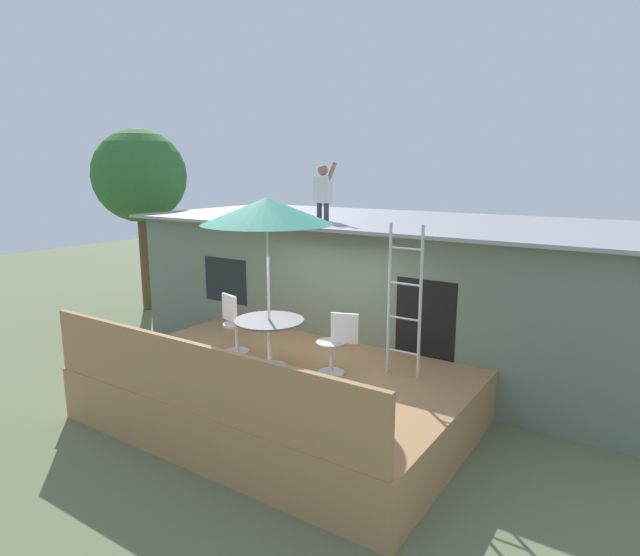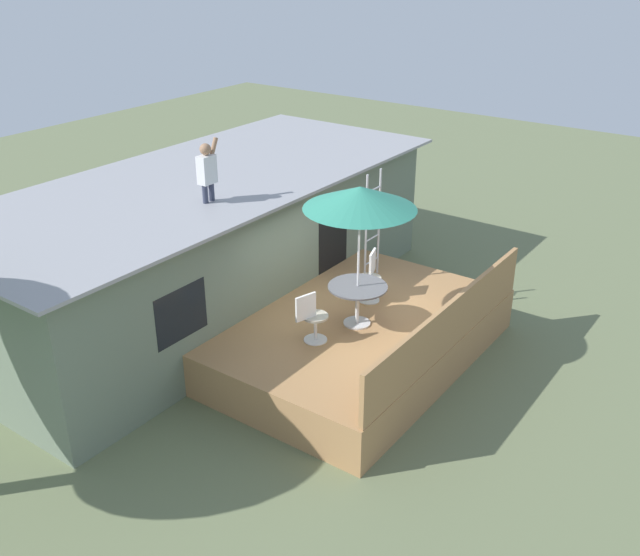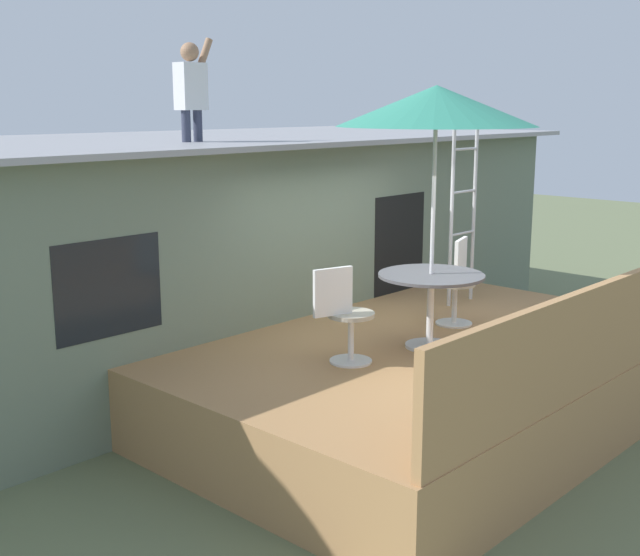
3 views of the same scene
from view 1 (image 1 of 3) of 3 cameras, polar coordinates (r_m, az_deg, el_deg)
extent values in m
plane|color=#66704C|center=(8.51, -3.78, -14.48)|extent=(40.00, 40.00, 0.00)
cube|color=slate|center=(10.99, 7.57, -1.07)|extent=(10.00, 4.00, 2.70)
cube|color=#99999E|center=(10.78, 7.77, 6.11)|extent=(10.50, 4.50, 0.06)
cube|color=black|center=(10.85, -10.01, -0.24)|extent=(1.10, 0.03, 0.90)
cube|color=black|center=(8.69, 11.10, -6.64)|extent=(1.00, 0.03, 2.00)
cube|color=#A87A4C|center=(8.34, -3.82, -12.01)|extent=(5.49, 3.77, 0.80)
cube|color=#A87A4C|center=(6.77, -13.53, -10.27)|extent=(5.39, 0.08, 0.90)
cylinder|color=silver|center=(8.19, -5.36, -9.37)|extent=(0.48, 0.48, 0.03)
cylinder|color=silver|center=(8.07, -5.41, -7.01)|extent=(0.07, 0.07, 0.71)
cylinder|color=#4C4C51|center=(7.96, -5.46, -4.55)|extent=(1.04, 1.04, 0.03)
cylinder|color=silver|center=(7.84, -5.52, -1.25)|extent=(0.04, 0.04, 2.40)
cone|color=#338C72|center=(7.67, -5.69, 7.15)|extent=(1.90, 1.90, 0.38)
cylinder|color=silver|center=(7.73, 7.39, -2.24)|extent=(0.04, 0.04, 2.20)
cylinder|color=silver|center=(7.54, 10.66, -2.70)|extent=(0.04, 0.04, 2.20)
cylinder|color=silver|center=(7.84, 8.83, -7.80)|extent=(0.48, 0.03, 0.03)
cylinder|color=silver|center=(7.70, 8.94, -4.28)|extent=(0.48, 0.03, 0.03)
cylinder|color=silver|center=(7.58, 9.06, -0.64)|extent=(0.48, 0.03, 0.03)
cylinder|color=silver|center=(7.49, 9.18, 3.11)|extent=(0.48, 0.03, 0.03)
cylinder|color=#33384C|center=(10.34, -0.07, 7.11)|extent=(0.10, 0.10, 0.34)
cylinder|color=#33384C|center=(10.26, 0.68, 7.07)|extent=(0.10, 0.10, 0.34)
cube|color=silver|center=(10.28, 0.31, 9.43)|extent=(0.32, 0.20, 0.50)
sphere|color=#997051|center=(10.27, 0.31, 11.43)|extent=(0.20, 0.20, 0.20)
cylinder|color=#997051|center=(10.17, 1.17, 11.09)|extent=(0.26, 0.08, 0.44)
cylinder|color=silver|center=(8.92, -8.83, -7.70)|extent=(0.40, 0.40, 0.02)
cylinder|color=silver|center=(8.86, -8.88, -6.35)|extent=(0.06, 0.06, 0.44)
cylinder|color=#A59E8C|center=(8.79, -8.92, -4.93)|extent=(0.44, 0.44, 0.04)
cube|color=silver|center=(8.89, -9.65, -3.15)|extent=(0.40, 0.15, 0.44)
cylinder|color=silver|center=(7.94, 1.17, -10.05)|extent=(0.40, 0.40, 0.02)
cylinder|color=silver|center=(7.86, 1.17, -8.55)|extent=(0.06, 0.06, 0.44)
cylinder|color=#A59E8C|center=(7.78, 1.18, -6.96)|extent=(0.44, 0.44, 0.04)
cube|color=silver|center=(7.67, 2.65, -5.37)|extent=(0.39, 0.17, 0.44)
cylinder|color=brown|center=(14.99, -18.21, 2.56)|extent=(0.26, 0.26, 3.09)
sphere|color=#2D662D|center=(14.84, -18.70, 10.30)|extent=(2.39, 2.39, 2.39)
camera|label=2|loc=(14.61, -59.27, 18.97)|focal=40.16mm
camera|label=3|loc=(11.35, -49.33, 4.70)|focal=45.62mm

